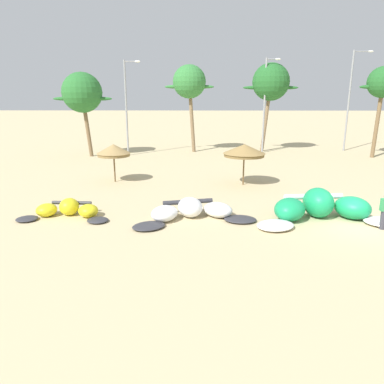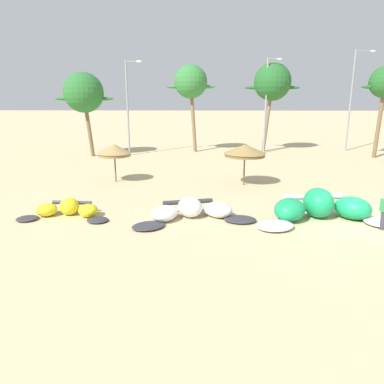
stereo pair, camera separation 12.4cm
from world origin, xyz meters
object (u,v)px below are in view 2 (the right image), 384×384
(person_near_kites, at_px, (384,212))
(palm_left_of_gap, at_px, (272,83))
(beach_umbrella_near_van, at_px, (114,150))
(beach_umbrella_middle, at_px, (245,150))
(palm_left, at_px, (191,83))
(kite_left, at_px, (191,211))
(kite_far_left, at_px, (68,210))
(kite_left_of_center, at_px, (321,208))
(lamppost_west_center, at_px, (267,101))
(lamppost_east_center, at_px, (353,96))
(palm_leftmost, at_px, (84,93))
(lamppost_west, at_px, (129,104))

(person_near_kites, xyz_separation_m, palm_left_of_gap, (-0.82, 23.47, 6.20))
(palm_left_of_gap, bearing_deg, beach_umbrella_near_van, -132.12)
(beach_umbrella_near_van, relative_size, beach_umbrella_middle, 0.94)
(palm_left, bearing_deg, person_near_kites, -68.37)
(kite_left, distance_m, palm_left, 22.65)
(kite_far_left, relative_size, kite_left_of_center, 0.65)
(lamppost_west_center, distance_m, lamppost_east_center, 9.26)
(palm_left, distance_m, palm_left_of_gap, 8.30)
(kite_left, bearing_deg, kite_left_of_center, -0.16)
(palm_left, bearing_deg, palm_left_of_gap, 3.34)
(kite_far_left, distance_m, palm_left, 23.14)
(person_near_kites, bearing_deg, palm_left, 111.63)
(lamppost_west_center, bearing_deg, lamppost_east_center, 10.11)
(kite_far_left, bearing_deg, palm_left, 75.67)
(beach_umbrella_middle, distance_m, lamppost_east_center, 20.63)
(kite_left_of_center, height_order, palm_left, palm_left)
(kite_left_of_center, height_order, palm_leftmost, palm_leftmost)
(beach_umbrella_middle, xyz_separation_m, palm_left, (-3.92, 14.71, 4.71))
(palm_leftmost, distance_m, lamppost_west, 4.25)
(lamppost_west, bearing_deg, kite_left_of_center, -56.42)
(person_near_kites, relative_size, lamppost_east_center, 0.16)
(beach_umbrella_middle, height_order, palm_leftmost, palm_leftmost)
(palm_left, height_order, lamppost_west_center, lamppost_west_center)
(beach_umbrella_middle, height_order, lamppost_west_center, lamppost_west_center)
(palm_left_of_gap, distance_m, lamppost_east_center, 8.61)
(palm_left_of_gap, relative_size, lamppost_west_center, 0.96)
(beach_umbrella_near_van, distance_m, person_near_kites, 16.62)
(lamppost_west_center, height_order, lamppost_east_center, lamppost_east_center)
(lamppost_west, xyz_separation_m, lamppost_west_center, (13.57, 1.96, 0.16))
(kite_left, relative_size, lamppost_east_center, 0.59)
(lamppost_west, bearing_deg, lamppost_west_center, 8.23)
(person_near_kites, height_order, palm_leftmost, palm_leftmost)
(kite_left, distance_m, beach_umbrella_near_van, 9.55)
(palm_leftmost, relative_size, palm_left_of_gap, 0.88)
(lamppost_west, bearing_deg, palm_left, 23.11)
(kite_left_of_center, relative_size, lamppost_east_center, 0.70)
(kite_left, height_order, palm_leftmost, palm_leftmost)
(beach_umbrella_near_van, bearing_deg, lamppost_west_center, 47.14)
(palm_left_of_gap, bearing_deg, kite_left, -109.14)
(palm_left, bearing_deg, palm_leftmost, -162.50)
(person_near_kites, bearing_deg, kite_far_left, 174.09)
(palm_left, height_order, lamppost_east_center, lamppost_east_center)
(kite_left_of_center, distance_m, lamppost_east_center, 25.34)
(kite_far_left, distance_m, palm_left_of_gap, 26.77)
(beach_umbrella_near_van, bearing_deg, palm_leftmost, 115.60)
(kite_left_of_center, relative_size, beach_umbrella_middle, 2.61)
(lamppost_east_center, bearing_deg, palm_left_of_gap, -176.06)
(beach_umbrella_near_van, height_order, lamppost_west_center, lamppost_west_center)
(kite_left_of_center, xyz_separation_m, palm_left_of_gap, (1.48, 22.15, 6.47))
(kite_left_of_center, bearing_deg, kite_left, 179.84)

